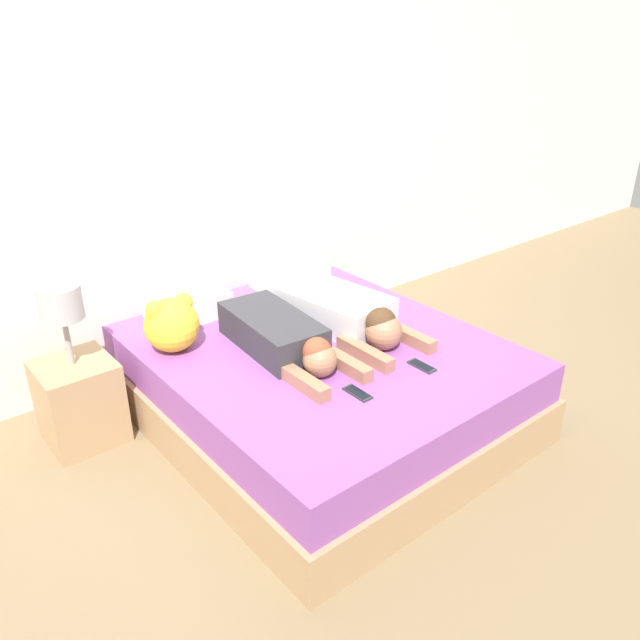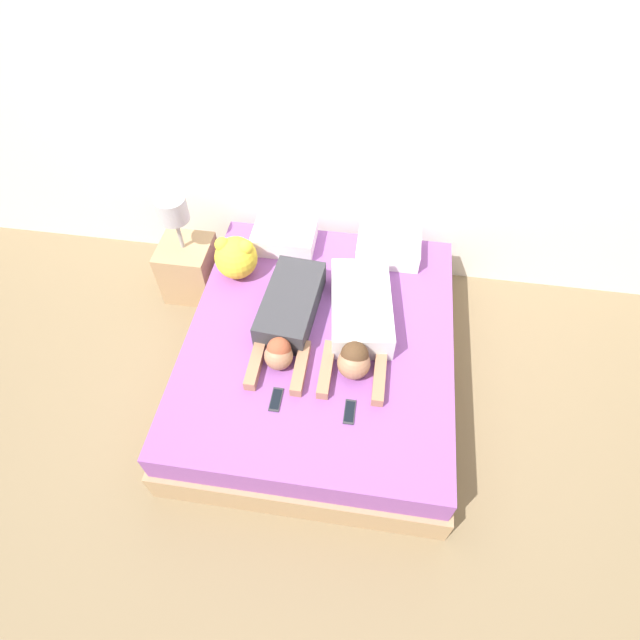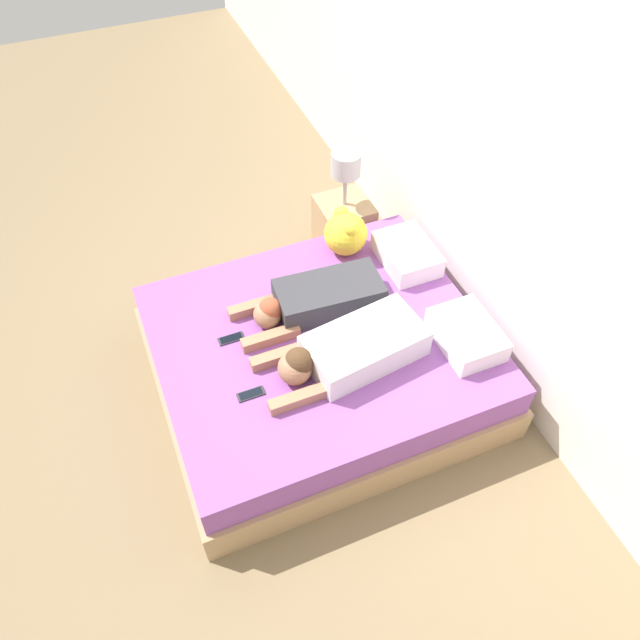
% 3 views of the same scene
% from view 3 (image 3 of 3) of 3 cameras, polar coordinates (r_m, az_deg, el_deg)
% --- Properties ---
extents(ground_plane, '(12.00, 12.00, 0.00)m').
position_cam_3_polar(ground_plane, '(4.22, -0.00, -5.66)').
color(ground_plane, '#7F6B4C').
extents(wall_back, '(12.00, 0.06, 2.60)m').
position_cam_3_polar(wall_back, '(3.76, 17.12, 11.92)').
color(wall_back, white).
rests_on(wall_back, ground_plane).
extents(bed, '(1.77, 2.04, 0.48)m').
position_cam_3_polar(bed, '(4.03, -0.00, -3.70)').
color(bed, tan).
rests_on(bed, ground_plane).
extents(pillow_head_left, '(0.45, 0.33, 0.15)m').
position_cam_3_polar(pillow_head_left, '(4.28, 7.96, 5.99)').
color(pillow_head_left, white).
rests_on(pillow_head_left, bed).
extents(pillow_head_right, '(0.45, 0.33, 0.15)m').
position_cam_3_polar(pillow_head_right, '(3.85, 13.26, -1.32)').
color(pillow_head_right, white).
rests_on(pillow_head_right, bed).
extents(person_left, '(0.38, 0.97, 0.20)m').
position_cam_3_polar(person_left, '(3.91, -0.49, 1.84)').
color(person_left, '#333338').
rests_on(person_left, bed).
extents(person_right, '(0.47, 1.03, 0.23)m').
position_cam_3_polar(person_right, '(3.64, 2.56, -2.85)').
color(person_right, silver).
rests_on(person_right, bed).
extents(cell_phone_left, '(0.06, 0.16, 0.01)m').
position_cam_3_polar(cell_phone_left, '(3.85, -8.13, -1.69)').
color(cell_phone_left, '#2D2D33').
rests_on(cell_phone_left, bed).
extents(cell_phone_right, '(0.06, 0.16, 0.01)m').
position_cam_3_polar(cell_phone_right, '(3.59, -6.34, -6.75)').
color(cell_phone_right, '#2D2D33').
rests_on(cell_phone_right, bed).
extents(plush_toy, '(0.30, 0.30, 0.31)m').
position_cam_3_polar(plush_toy, '(4.27, 2.37, 7.97)').
color(plush_toy, yellow).
rests_on(plush_toy, bed).
extents(nightstand, '(0.39, 0.39, 0.91)m').
position_cam_3_polar(nightstand, '(4.90, 2.19, 9.00)').
color(nightstand, tan).
rests_on(nightstand, ground_plane).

